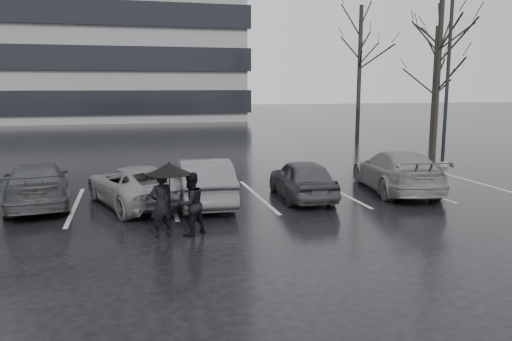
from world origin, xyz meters
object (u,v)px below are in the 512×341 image
at_px(pedestrian_right, 191,204).
at_px(tree_ne, 434,86).
at_px(car_west_b, 136,185).
at_px(tree_east, 438,76).
at_px(car_main, 302,179).
at_px(car_west_a, 204,181).
at_px(tree_north, 359,74).
at_px(lamp_post, 448,75).
at_px(pedestrian_left, 161,204).
at_px(car_east, 396,171).
at_px(car_west_c, 37,184).

xyz_separation_m(pedestrian_right, tree_ne, (16.50, 15.26, 2.74)).
distance_m(car_west_b, tree_east, 17.47).
height_order(car_west_b, tree_ne, tree_ne).
bearing_deg(car_main, car_west_a, 2.57).
xyz_separation_m(car_west_a, tree_north, (12.23, 15.16, 3.55)).
distance_m(lamp_post, tree_ne, 8.80).
relative_size(car_west_a, tree_ne, 0.60).
distance_m(pedestrian_left, tree_north, 23.04).
bearing_deg(tree_east, car_main, -141.06).
distance_m(car_west_a, car_west_b, 2.03).
bearing_deg(pedestrian_right, car_west_a, -135.49).
xyz_separation_m(car_east, tree_east, (6.69, 7.94, 3.31)).
bearing_deg(car_main, car_west_b, -0.73).
bearing_deg(car_main, car_west_c, -3.97).
distance_m(car_west_b, tree_north, 20.89).
relative_size(tree_east, tree_north, 0.94).
distance_m(car_west_c, lamp_post, 16.86).
relative_size(car_main, car_east, 0.78).
height_order(pedestrian_right, tree_ne, tree_ne).
distance_m(car_west_b, lamp_post, 14.37).
relative_size(car_west_b, car_east, 0.91).
distance_m(car_west_b, car_east, 8.55).
height_order(car_main, lamp_post, lamp_post).
bearing_deg(pedestrian_left, tree_ne, -158.80).
xyz_separation_m(car_west_b, tree_ne, (17.73, 11.85, 2.90)).
relative_size(car_main, tree_north, 0.44).
xyz_separation_m(car_east, pedestrian_left, (-8.00, -3.28, 0.09)).
xyz_separation_m(car_west_c, car_east, (11.37, -0.73, 0.05)).
xyz_separation_m(lamp_post, tree_ne, (4.43, 7.59, -0.46)).
xyz_separation_m(car_main, tree_ne, (12.62, 12.18, 2.87)).
relative_size(car_west_a, car_east, 0.88).
height_order(car_west_c, tree_ne, tree_ne).
distance_m(tree_ne, tree_north, 4.67).
height_order(lamp_post, tree_ne, lamp_post).
bearing_deg(lamp_post, car_east, -137.61).
height_order(car_main, pedestrian_right, pedestrian_right).
height_order(pedestrian_left, lamp_post, lamp_post).
distance_m(car_west_c, tree_north, 22.49).
relative_size(car_west_c, tree_north, 0.52).
relative_size(car_west_c, car_east, 0.93).
bearing_deg(tree_ne, pedestrian_right, -137.24).
distance_m(car_west_b, car_west_c, 2.90).
height_order(pedestrian_right, lamp_post, lamp_post).
distance_m(car_west_c, tree_ne, 23.59).
height_order(tree_east, tree_north, tree_north).
relative_size(car_main, pedestrian_right, 2.44).
xyz_separation_m(car_west_a, pedestrian_right, (-0.76, -3.10, 0.06)).
distance_m(car_main, car_east, 3.45).
bearing_deg(pedestrian_left, lamp_post, -169.47).
bearing_deg(lamp_post, car_west_b, -162.28).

